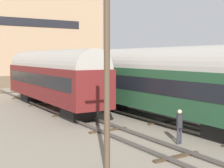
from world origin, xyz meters
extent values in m
plane|color=slate|center=(0.00, 0.00, 0.00)|extent=(200.00, 200.00, 0.00)
cube|color=#4C4742|center=(-5.16, 0.00, 0.18)|extent=(0.08, 60.00, 0.16)
cube|color=#4C4742|center=(-3.73, 0.00, 0.18)|extent=(0.08, 60.00, 0.16)
cube|color=#3D2D1E|center=(-4.44, -3.00, 0.05)|extent=(2.60, 0.24, 0.10)
cube|color=#3D2D1E|center=(-4.44, 3.00, 0.05)|extent=(2.60, 0.24, 0.10)
cube|color=#3D2D1E|center=(-4.44, 9.00, 0.05)|extent=(2.60, 0.24, 0.10)
cube|color=#3D2D1E|center=(-4.44, 15.00, 0.05)|extent=(2.60, 0.24, 0.10)
cube|color=#3D2D1E|center=(-4.44, 21.00, 0.05)|extent=(2.60, 0.24, 0.10)
cube|color=#3D2D1E|center=(-4.44, 27.00, 0.05)|extent=(2.60, 0.24, 0.10)
cube|color=#4C4742|center=(-0.72, 0.00, 0.18)|extent=(0.08, 60.00, 0.16)
cube|color=#4C4742|center=(0.72, 0.00, 0.18)|extent=(0.08, 60.00, 0.16)
cube|color=#3D2D1E|center=(0.00, 3.00, 0.05)|extent=(2.60, 0.24, 0.10)
cube|color=#3D2D1E|center=(0.00, 9.00, 0.05)|extent=(2.60, 0.24, 0.10)
cube|color=#3D2D1E|center=(0.00, 15.00, 0.05)|extent=(2.60, 0.24, 0.10)
cube|color=#3D2D1E|center=(0.00, 21.00, 0.05)|extent=(2.60, 0.24, 0.10)
cube|color=#3D2D1E|center=(0.00, 27.00, 0.05)|extent=(2.60, 0.24, 0.10)
cube|color=#3D2D1E|center=(4.44, 3.00, 0.05)|extent=(2.60, 0.24, 0.10)
cube|color=#3D2D1E|center=(4.44, 9.00, 0.05)|extent=(2.60, 0.24, 0.10)
cube|color=#3D2D1E|center=(4.44, 15.00, 0.05)|extent=(2.60, 0.24, 0.10)
cube|color=#3D2D1E|center=(4.44, 21.00, 0.05)|extent=(2.60, 0.24, 0.10)
cube|color=#3D2D1E|center=(4.44, 27.00, 0.05)|extent=(2.60, 0.24, 0.10)
cube|color=black|center=(0.00, 9.81, 0.50)|extent=(1.80, 2.40, 1.00)
cube|color=#1E4228|center=(0.00, 3.74, 2.37)|extent=(3.08, 18.69, 2.75)
cube|color=black|center=(0.00, 3.74, 2.70)|extent=(3.12, 17.19, 0.99)
cylinder|color=gray|center=(0.00, 3.74, 3.75)|extent=(2.93, 18.31, 2.93)
cube|color=black|center=(4.44, 18.32, 0.50)|extent=(1.80, 2.40, 1.00)
cube|color=black|center=(4.44, 7.32, 0.50)|extent=(1.80, 2.40, 1.00)
cube|color=#192342|center=(4.44, 12.82, 2.38)|extent=(2.86, 16.93, 2.77)
cube|color=black|center=(4.44, 12.82, 2.72)|extent=(2.90, 15.58, 1.00)
cylinder|color=gray|center=(4.44, 12.82, 3.77)|extent=(2.72, 16.59, 2.72)
cube|color=black|center=(-4.44, 17.94, 0.50)|extent=(1.80, 2.40, 1.00)
cube|color=black|center=(-4.44, 7.31, 0.50)|extent=(1.80, 2.40, 1.00)
cube|color=#5B1919|center=(-4.44, 12.63, 2.35)|extent=(2.97, 16.35, 2.71)
cube|color=black|center=(-4.44, 12.63, 2.68)|extent=(3.01, 15.04, 0.97)
cylinder|color=gray|center=(-4.44, 12.63, 3.71)|extent=(2.82, 16.02, 2.82)
cylinder|color=brown|center=(5.91, 9.72, 0.51)|extent=(0.20, 0.20, 1.02)
cylinder|color=brown|center=(8.24, 9.72, 0.51)|extent=(0.20, 0.20, 1.02)
cylinder|color=brown|center=(5.91, 3.17, 0.51)|extent=(0.20, 0.20, 1.02)
cylinder|color=#282833|center=(-2.87, -1.41, 0.43)|extent=(0.12, 0.12, 0.87)
cylinder|color=#282833|center=(-2.67, -1.41, 0.43)|extent=(0.12, 0.12, 0.87)
cylinder|color=#232328|center=(-2.77, -1.41, 1.23)|extent=(0.32, 0.32, 0.72)
sphere|color=tan|center=(-2.77, -1.41, 1.71)|extent=(0.24, 0.24, 0.24)
cylinder|color=#473828|center=(-8.01, -2.83, 4.02)|extent=(0.24, 0.24, 8.05)
cube|color=brown|center=(-2.44, 38.98, 0.88)|extent=(30.68, 11.03, 1.76)
cube|color=#9E7F60|center=(-2.44, 38.98, 9.69)|extent=(30.68, 11.03, 15.85)
cube|color=black|center=(-2.44, 33.42, 9.69)|extent=(21.48, 0.10, 1.20)
camera|label=1|loc=(-14.16, -13.14, 4.56)|focal=50.00mm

